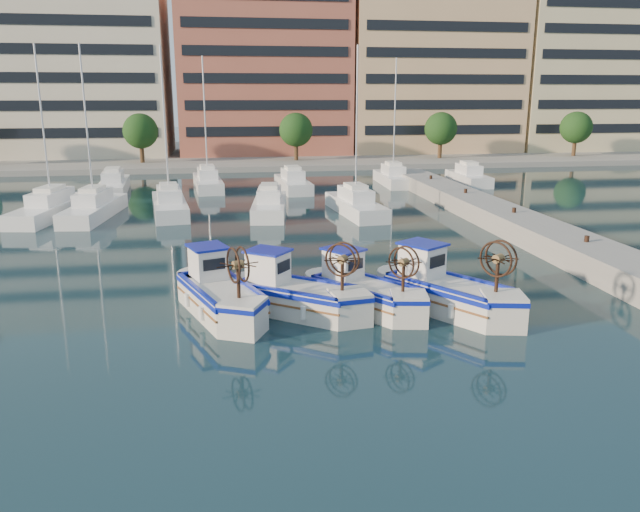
{
  "coord_description": "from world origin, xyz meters",
  "views": [
    {
      "loc": [
        -4.6,
        -21.69,
        8.26
      ],
      "look_at": [
        -0.66,
        4.07,
        1.5
      ],
      "focal_mm": 35.0,
      "sensor_mm": 36.0,
      "label": 1
    }
  ],
  "objects_px": {
    "fishing_boat_b": "(293,292)",
    "fishing_boat_d": "(445,289)",
    "fishing_boat_a": "(219,292)",
    "fishing_boat_c": "(363,290)"
  },
  "relations": [
    {
      "from": "fishing_boat_a",
      "to": "fishing_boat_d",
      "type": "xyz_separation_m",
      "value": [
        8.76,
        -1.03,
        0.03
      ]
    },
    {
      "from": "fishing_boat_c",
      "to": "fishing_boat_d",
      "type": "distance_m",
      "value": 3.23
    },
    {
      "from": "fishing_boat_b",
      "to": "fishing_boat_c",
      "type": "relative_size",
      "value": 1.05
    },
    {
      "from": "fishing_boat_a",
      "to": "fishing_boat_b",
      "type": "height_order",
      "value": "fishing_boat_a"
    },
    {
      "from": "fishing_boat_a",
      "to": "fishing_boat_d",
      "type": "relative_size",
      "value": 0.98
    },
    {
      "from": "fishing_boat_a",
      "to": "fishing_boat_b",
      "type": "distance_m",
      "value": 2.88
    },
    {
      "from": "fishing_boat_b",
      "to": "fishing_boat_c",
      "type": "distance_m",
      "value": 2.77
    },
    {
      "from": "fishing_boat_d",
      "to": "fishing_boat_b",
      "type": "bearing_deg",
      "value": 139.86
    },
    {
      "from": "fishing_boat_b",
      "to": "fishing_boat_d",
      "type": "height_order",
      "value": "fishing_boat_d"
    },
    {
      "from": "fishing_boat_b",
      "to": "fishing_boat_d",
      "type": "bearing_deg",
      "value": -59.68
    }
  ]
}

